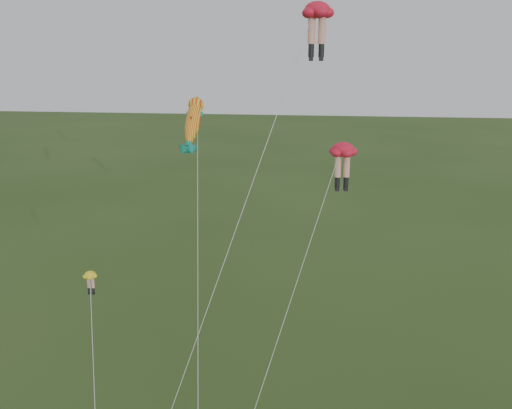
# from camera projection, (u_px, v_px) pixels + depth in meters

# --- Properties ---
(legs_kite_red_high) EXTENTS (8.32, 8.98, 22.04)m
(legs_kite_red_high) POSITION_uv_depth(u_px,v_px,m) (316.00, 19.00, 29.02)
(legs_kite_red_high) COLOR red
(legs_kite_red_high) RESTS_ON ground
(legs_kite_red_mid) EXTENTS (5.92, 11.12, 14.83)m
(legs_kite_red_mid) POSITION_uv_depth(u_px,v_px,m) (342.00, 157.00, 30.83)
(legs_kite_red_mid) COLOR red
(legs_kite_red_mid) RESTS_ON ground
(legs_kite_yellow) EXTENTS (3.06, 7.22, 8.30)m
(legs_kite_yellow) POSITION_uv_depth(u_px,v_px,m) (91.00, 292.00, 29.92)
(legs_kite_yellow) COLOR yellow
(legs_kite_yellow) RESTS_ON ground
(fish_kite) EXTENTS (2.49, 10.66, 17.43)m
(fish_kite) POSITION_uv_depth(u_px,v_px,m) (193.00, 122.00, 30.82)
(fish_kite) COLOR yellow
(fish_kite) RESTS_ON ground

